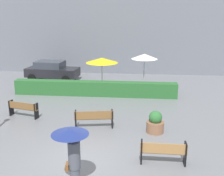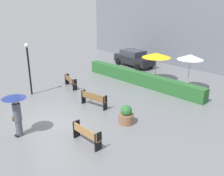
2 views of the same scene
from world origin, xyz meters
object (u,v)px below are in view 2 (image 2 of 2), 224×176
object	(u,v)px
bench_far_left	(70,81)
patio_umbrella_white	(190,57)
planter_pot	(126,116)
lamp_post	(29,63)
bench_mid_center	(94,98)
parked_car	(134,58)
patio_umbrella_yellow	(156,55)
bench_near_right	(86,134)
pedestrian_with_umbrella	(16,108)

from	to	relation	value
bench_far_left	patio_umbrella_white	world-z (taller)	patio_umbrella_white
planter_pot	lamp_post	distance (m)	7.91
bench_mid_center	parked_car	distance (m)	10.59
bench_mid_center	lamp_post	distance (m)	5.24
patio_umbrella_yellow	parked_car	size ratio (longest dim) A/B	0.53
bench_near_right	pedestrian_with_umbrella	xyz separation A→B (m)	(-2.91, -1.87, 0.92)
patio_umbrella_yellow	patio_umbrella_white	distance (m)	2.99
patio_umbrella_yellow	patio_umbrella_white	world-z (taller)	patio_umbrella_white
lamp_post	patio_umbrella_yellow	distance (m)	9.58
planter_pot	patio_umbrella_white	distance (m)	7.28
bench_near_right	patio_umbrella_white	xyz separation A→B (m)	(-0.61, 9.80, 1.95)
patio_umbrella_yellow	patio_umbrella_white	bearing A→B (deg)	-1.99
bench_mid_center	patio_umbrella_white	world-z (taller)	patio_umbrella_white
patio_umbrella_white	parked_car	distance (m)	8.02
lamp_post	patio_umbrella_white	size ratio (longest dim) A/B	1.35
bench_mid_center	bench_far_left	bearing A→B (deg)	164.98
bench_mid_center	planter_pot	world-z (taller)	planter_pot
patio_umbrella_yellow	bench_far_left	bearing A→B (deg)	-120.65
parked_car	pedestrian_with_umbrella	bearing A→B (deg)	-70.19
bench_near_right	patio_umbrella_white	bearing A→B (deg)	93.54
patio_umbrella_white	parked_car	xyz separation A→B (m)	(-7.43, 2.54, -1.65)
planter_pot	patio_umbrella_yellow	xyz separation A→B (m)	(-3.43, 7.09, 1.68)
lamp_post	patio_umbrella_white	world-z (taller)	lamp_post
bench_near_right	pedestrian_with_umbrella	bearing A→B (deg)	-147.31
bench_near_right	patio_umbrella_yellow	world-z (taller)	patio_umbrella_yellow
planter_pot	bench_far_left	bearing A→B (deg)	169.73
bench_near_right	bench_far_left	bearing A→B (deg)	149.97
bench_mid_center	bench_far_left	distance (m)	4.12
patio_umbrella_white	pedestrian_with_umbrella	bearing A→B (deg)	-101.18
bench_near_right	patio_umbrella_yellow	distance (m)	10.65
bench_far_left	parked_car	world-z (taller)	parked_car
pedestrian_with_umbrella	planter_pot	distance (m)	5.53
bench_near_right	pedestrian_with_umbrella	distance (m)	3.58
bench_mid_center	parked_car	world-z (taller)	parked_car
bench_mid_center	lamp_post	world-z (taller)	lamp_post
bench_mid_center	pedestrian_with_umbrella	size ratio (longest dim) A/B	0.91
lamp_post	bench_mid_center	bearing A→B (deg)	20.49
bench_far_left	planter_pot	world-z (taller)	planter_pot
parked_car	bench_near_right	bearing A→B (deg)	-56.94
pedestrian_with_umbrella	bench_far_left	bearing A→B (deg)	124.78
bench_near_right	parked_car	bearing A→B (deg)	123.06
patio_umbrella_yellow	parked_car	distance (m)	5.24
pedestrian_with_umbrella	parked_car	size ratio (longest dim) A/B	0.48
pedestrian_with_umbrella	lamp_post	xyz separation A→B (m)	(-4.79, 3.13, 0.78)
bench_far_left	patio_umbrella_yellow	xyz separation A→B (m)	(3.46, 5.84, 1.62)
pedestrian_with_umbrella	patio_umbrella_white	size ratio (longest dim) A/B	0.79
bench_far_left	patio_umbrella_white	xyz separation A→B (m)	(6.43, 5.74, 1.95)
planter_pot	pedestrian_with_umbrella	bearing A→B (deg)	-120.58
bench_near_right	lamp_post	distance (m)	7.99
bench_near_right	patio_umbrella_yellow	bearing A→B (deg)	109.85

